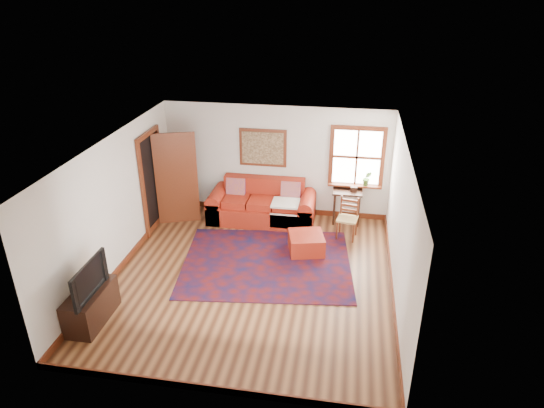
% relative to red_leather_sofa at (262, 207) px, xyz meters
% --- Properties ---
extents(ground, '(5.50, 5.50, 0.00)m').
position_rel_red_leather_sofa_xyz_m(ground, '(0.24, -2.30, -0.30)').
color(ground, '#472413').
rests_on(ground, ground).
extents(room_envelope, '(5.04, 5.54, 2.52)m').
position_rel_red_leather_sofa_xyz_m(room_envelope, '(0.24, -2.28, 1.35)').
color(room_envelope, silver).
rests_on(room_envelope, ground).
extents(window, '(1.18, 0.20, 1.38)m').
position_rel_red_leather_sofa_xyz_m(window, '(2.02, 0.41, 1.01)').
color(window, white).
rests_on(window, ground).
extents(doorway, '(0.89, 1.08, 2.14)m').
position_rel_red_leather_sofa_xyz_m(doorway, '(-1.96, -0.51, 0.77)').
color(doorway, black).
rests_on(doorway, ground).
extents(framed_artwork, '(1.05, 0.07, 0.85)m').
position_rel_red_leather_sofa_xyz_m(framed_artwork, '(-0.06, 0.42, 1.25)').
color(framed_artwork, maroon).
rests_on(framed_artwork, ground).
extents(persian_rug, '(3.44, 2.89, 0.02)m').
position_rel_red_leather_sofa_xyz_m(persian_rug, '(0.42, -1.79, -0.29)').
color(persian_rug, '#560E0C').
rests_on(persian_rug, ground).
extents(red_leather_sofa, '(2.33, 0.96, 0.91)m').
position_rel_red_leather_sofa_xyz_m(red_leather_sofa, '(0.00, 0.00, 0.00)').
color(red_leather_sofa, '#A12514').
rests_on(red_leather_sofa, ground).
extents(red_ottoman, '(0.80, 0.80, 0.38)m').
position_rel_red_leather_sofa_xyz_m(red_ottoman, '(1.11, -1.24, -0.11)').
color(red_ottoman, '#A12514').
rests_on(red_ottoman, ground).
extents(side_table, '(0.63, 0.47, 0.76)m').
position_rel_red_leather_sofa_xyz_m(side_table, '(1.85, 0.20, 0.33)').
color(side_table, black).
rests_on(side_table, ground).
extents(ladder_back_chair, '(0.46, 0.45, 0.87)m').
position_rel_red_leather_sofa_xyz_m(ladder_back_chair, '(1.89, -0.47, 0.16)').
color(ladder_back_chair, tan).
rests_on(ladder_back_chair, ground).
extents(media_cabinet, '(0.46, 1.02, 0.56)m').
position_rel_red_leather_sofa_xyz_m(media_cabinet, '(-2.01, -3.92, -0.02)').
color(media_cabinet, black).
rests_on(media_cabinet, ground).
extents(television, '(0.13, 0.98, 0.56)m').
position_rel_red_leather_sofa_xyz_m(television, '(-1.99, -3.99, 0.54)').
color(television, black).
rests_on(television, media_cabinet).
extents(candle_hurricane, '(0.12, 0.12, 0.18)m').
position_rel_red_leather_sofa_xyz_m(candle_hurricane, '(-1.96, -3.57, 0.34)').
color(candle_hurricane, silver).
rests_on(candle_hurricane, media_cabinet).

